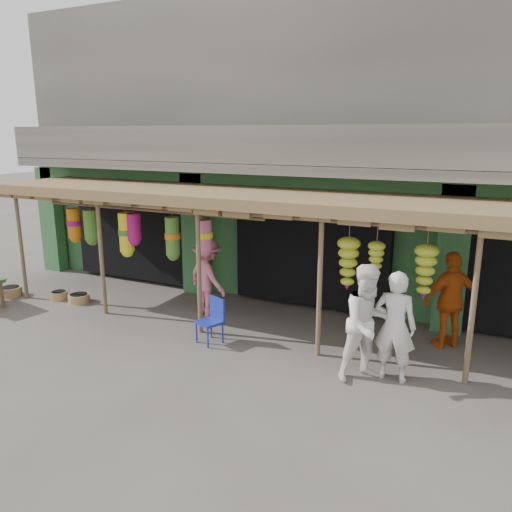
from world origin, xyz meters
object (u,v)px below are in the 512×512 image
at_px(blue_chair, 213,318).
at_px(person_vendor, 451,300).
at_px(person_shopper, 207,277).
at_px(person_front, 395,326).
at_px(person_right, 368,323).

xyz_separation_m(blue_chair, person_vendor, (4.12, 1.73, 0.44)).
bearing_deg(blue_chair, person_vendor, 44.49).
bearing_deg(blue_chair, person_shopper, 146.35).
relative_size(blue_chair, person_vendor, 0.47).
relative_size(blue_chair, person_front, 0.48).
height_order(blue_chair, person_shopper, person_shopper).
bearing_deg(blue_chair, person_right, 17.70).
bearing_deg(person_shopper, person_right, -176.83).
xyz_separation_m(blue_chair, person_front, (3.42, -0.05, 0.43)).
distance_m(blue_chair, person_front, 3.45).
xyz_separation_m(blue_chair, person_shopper, (-0.86, 1.24, 0.37)).
bearing_deg(person_right, person_front, -19.97).
relative_size(person_front, person_vendor, 1.00).
height_order(blue_chair, person_front, person_front).
relative_size(blue_chair, person_right, 0.45).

